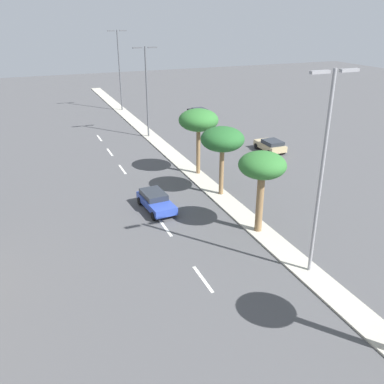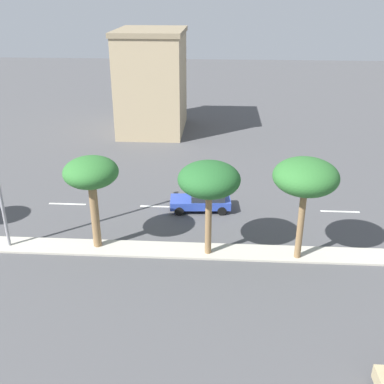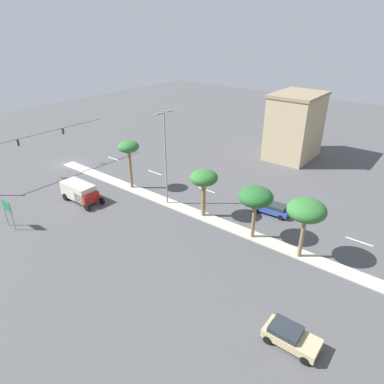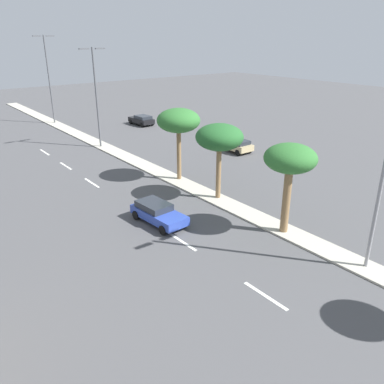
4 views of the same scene
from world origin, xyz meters
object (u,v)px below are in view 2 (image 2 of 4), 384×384
palm_tree_front (209,180)px  sedan_blue_front (202,201)px  palm_tree_inboard (306,178)px  palm_tree_right (91,175)px  commercial_building (152,81)px

palm_tree_front → sedan_blue_front: palm_tree_front is taller
palm_tree_inboard → palm_tree_right: bearing=-92.6°
commercial_building → palm_tree_inboard: size_ratio=1.74×
palm_tree_front → palm_tree_inboard: size_ratio=0.94×
commercial_building → palm_tree_inboard: (26.15, 12.30, -0.18)m
commercial_building → palm_tree_front: 26.92m
commercial_building → palm_tree_right: commercial_building is taller
commercial_building → sedan_blue_front: bearing=17.6°
palm_tree_right → palm_tree_front: palm_tree_right is taller
palm_tree_right → palm_tree_front: (0.40, 6.89, -0.01)m
palm_tree_right → palm_tree_front: bearing=86.7°
palm_tree_front → sedan_blue_front: size_ratio=1.31×
commercial_building → palm_tree_inboard: 28.90m
palm_tree_right → commercial_building: bearing=-179.9°
commercial_building → sedan_blue_front: commercial_building is taller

